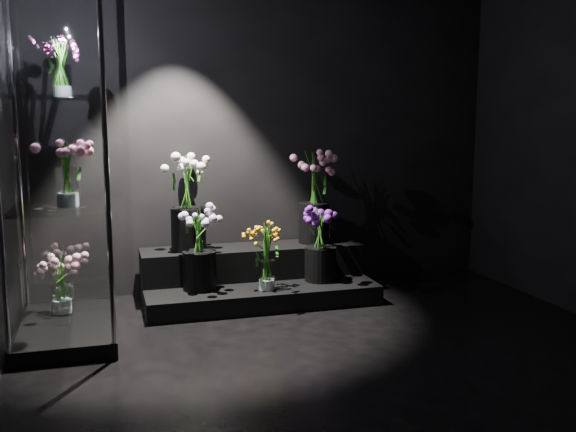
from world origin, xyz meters
name	(u,v)px	position (x,y,z in m)	size (l,w,h in m)	color
floor	(356,369)	(0.00, 0.00, 0.00)	(4.00, 4.00, 0.00)	black
wall_back	(270,125)	(0.00, 2.00, 1.40)	(4.00, 4.00, 0.00)	black
display_riser	(256,277)	(-0.22, 1.64, 0.17)	(1.83, 0.81, 0.41)	black
display_case	(58,164)	(-1.66, 1.07, 1.17)	(0.64, 1.06, 2.33)	black
bouquet_orange_bells	(267,255)	(-0.21, 1.31, 0.42)	(0.29, 0.29, 0.52)	white
bouquet_lilac	(199,245)	(-0.70, 1.47, 0.50)	(0.42, 0.42, 0.62)	black
bouquet_purple	(321,241)	(0.28, 1.46, 0.48)	(0.42, 0.42, 0.60)	black
bouquet_cream_roses	(188,196)	(-0.74, 1.75, 0.85)	(0.39, 0.39, 0.78)	black
bouquet_pink_roses	(314,192)	(0.32, 1.76, 0.84)	(0.41, 0.41, 0.78)	black
bouquet_case_pink	(67,172)	(-1.60, 0.89, 1.13)	(0.29, 0.29, 0.41)	white
bouquet_case_magenta	(61,68)	(-1.62, 1.23, 1.79)	(0.27, 0.27, 0.38)	white
bouquet_case_base_pink	(61,281)	(-1.70, 1.28, 0.34)	(0.31, 0.31, 0.43)	white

